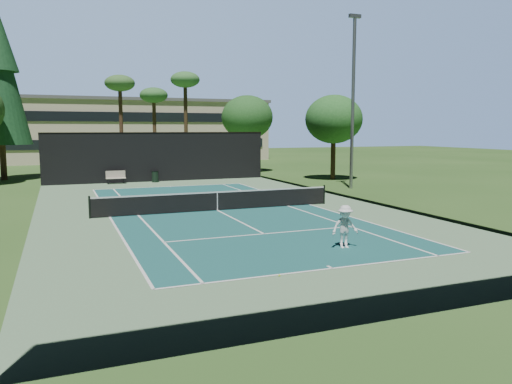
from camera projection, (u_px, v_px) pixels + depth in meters
The scene contains 20 objects.
ground at pixel (217, 211), 26.30m from camera, with size 160.00×160.00×0.00m, color #2F541F.
apron_slab at pixel (217, 211), 26.29m from camera, with size 18.00×32.00×0.01m, color #628960.
court_surface at pixel (217, 210), 26.29m from camera, with size 10.97×23.77×0.01m, color #1B5856.
court_lines at pixel (217, 210), 26.29m from camera, with size 11.07×23.87×0.01m.
tennis_net at pixel (217, 200), 26.23m from camera, with size 12.90×0.10×1.10m.
fence at pixel (217, 173), 26.10m from camera, with size 18.04×32.05×4.03m.
player at pixel (345, 227), 17.95m from camera, with size 1.01×0.58×1.56m, color white.
tennis_ball_a at pixel (279, 275), 14.53m from camera, with size 0.07×0.07×0.07m, color #B8D430.
tennis_ball_b at pixel (131, 213), 25.34m from camera, with size 0.08×0.08×0.08m, color #E8F638.
tennis_ball_c at pixel (208, 197), 31.43m from camera, with size 0.06×0.06×0.06m, color #D0F036.
tennis_ball_d at pixel (113, 203), 28.78m from camera, with size 0.07×0.07×0.07m, color #B3CE2E.
park_bench at pixel (116, 177), 39.16m from camera, with size 1.50×0.45×1.02m.
trash_bin at pixel (155, 176), 40.27m from camera, with size 0.56×0.56×0.95m.
palm_a at pixel (120, 87), 46.66m from camera, with size 2.80×2.80×9.32m.
palm_b at pixel (154, 98), 49.89m from camera, with size 2.80×2.80×8.42m.
palm_c at pixel (185, 84), 47.89m from camera, with size 2.80×2.80×9.77m.
decid_tree_a at pixel (247, 118), 49.56m from camera, with size 5.12×5.12×7.62m.
decid_tree_b at pixel (334, 119), 41.85m from camera, with size 4.80×4.80×7.14m.
campus_building at pixel (117, 130), 68.16m from camera, with size 40.50×12.50×8.30m.
light_pole at pixel (353, 98), 35.41m from camera, with size 0.90×0.25×12.22m.
Camera 1 is at (-7.70, -24.88, 4.27)m, focal length 35.00 mm.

